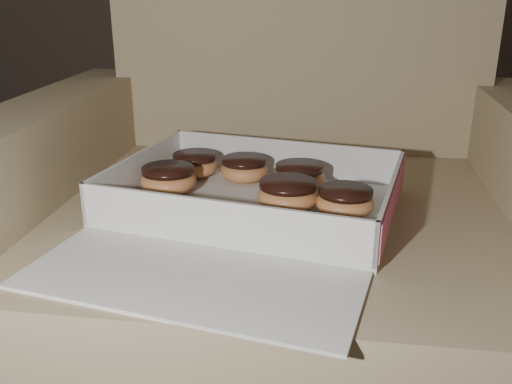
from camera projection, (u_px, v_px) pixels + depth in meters
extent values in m
cube|color=#998361|center=(280.00, 314.00, 1.04)|extent=(0.78, 0.78, 0.45)
cube|color=#998361|center=(301.00, 13.00, 1.19)|extent=(0.78, 0.15, 0.56)
cube|color=#998361|center=(59.00, 262.00, 1.07)|extent=(0.13, 0.78, 0.60)
cube|color=silver|center=(256.00, 206.00, 0.92)|extent=(0.48, 0.40, 0.01)
cube|color=silver|center=(284.00, 157.00, 1.05)|extent=(0.42, 0.09, 0.06)
cube|color=silver|center=(218.00, 223.00, 0.77)|extent=(0.42, 0.09, 0.06)
cube|color=silver|center=(139.00, 171.00, 0.97)|extent=(0.07, 0.32, 0.06)
cube|color=silver|center=(391.00, 201.00, 0.85)|extent=(0.07, 0.32, 0.06)
cube|color=#BF4D6F|center=(394.00, 201.00, 0.85)|extent=(0.06, 0.31, 0.05)
cube|color=silver|center=(190.00, 279.00, 0.70)|extent=(0.45, 0.26, 0.01)
ellipsoid|color=#E18E4E|center=(345.00, 203.00, 0.87)|extent=(0.09, 0.09, 0.04)
cylinder|color=black|center=(346.00, 192.00, 0.86)|extent=(0.08, 0.08, 0.01)
ellipsoid|color=#E18E4E|center=(195.00, 166.00, 1.04)|extent=(0.09, 0.09, 0.04)
cylinder|color=black|center=(195.00, 156.00, 1.04)|extent=(0.08, 0.08, 0.01)
ellipsoid|color=#E18E4E|center=(244.00, 170.00, 1.02)|extent=(0.09, 0.09, 0.04)
cylinder|color=black|center=(244.00, 160.00, 1.01)|extent=(0.08, 0.08, 0.01)
ellipsoid|color=#E18E4E|center=(299.00, 178.00, 0.98)|extent=(0.09, 0.09, 0.04)
cylinder|color=black|center=(299.00, 167.00, 0.97)|extent=(0.08, 0.08, 0.01)
ellipsoid|color=#E18E4E|center=(169.00, 181.00, 0.96)|extent=(0.09, 0.09, 0.05)
cylinder|color=black|center=(168.00, 170.00, 0.95)|extent=(0.09, 0.09, 0.01)
ellipsoid|color=#E18E4E|center=(288.00, 196.00, 0.89)|extent=(0.10, 0.10, 0.05)
cylinder|color=black|center=(288.00, 184.00, 0.88)|extent=(0.09, 0.09, 0.01)
ellipsoid|color=black|center=(334.00, 226.00, 0.83)|extent=(0.01, 0.01, 0.00)
ellipsoid|color=black|center=(268.00, 222.00, 0.85)|extent=(0.01, 0.01, 0.00)
ellipsoid|color=black|center=(123.00, 217.00, 0.86)|extent=(0.01, 0.01, 0.00)
ellipsoid|color=black|center=(297.00, 234.00, 0.81)|extent=(0.01, 0.01, 0.00)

